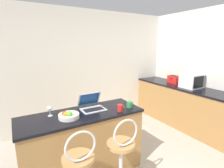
# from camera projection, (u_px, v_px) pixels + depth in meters

# --- Properties ---
(wall_back) EXTENTS (12.00, 0.06, 2.60)m
(wall_back) POSITION_uv_depth(u_px,v_px,m) (84.00, 69.00, 3.98)
(wall_back) COLOR silver
(wall_back) RESTS_ON ground_plane
(breakfast_bar) EXTENTS (1.66, 0.61, 0.93)m
(breakfast_bar) POSITION_uv_depth(u_px,v_px,m) (83.00, 144.00, 2.47)
(breakfast_bar) COLOR #9E703D
(breakfast_bar) RESTS_ON ground_plane
(counter_right) EXTENTS (0.65, 2.96, 0.93)m
(counter_right) POSITION_uv_depth(u_px,v_px,m) (192.00, 109.00, 3.83)
(counter_right) COLOR #9E703D
(counter_right) RESTS_ON ground_plane
(bar_stool_far) EXTENTS (0.40, 0.40, 1.04)m
(bar_stool_far) POSITION_uv_depth(u_px,v_px,m) (122.00, 159.00, 2.10)
(bar_stool_far) COLOR silver
(bar_stool_far) RESTS_ON ground_plane
(laptop) EXTENTS (0.34, 0.32, 0.23)m
(laptop) POSITION_uv_depth(u_px,v_px,m) (91.00, 105.00, 2.53)
(laptop) COLOR #B7BABF
(laptop) RESTS_ON breakfast_bar
(microwave) EXTENTS (0.45, 0.36, 0.31)m
(microwave) POSITION_uv_depth(u_px,v_px,m) (192.00, 81.00, 3.77)
(microwave) COLOR white
(microwave) RESTS_ON counter_right
(toaster) EXTENTS (0.20, 0.27, 0.18)m
(toaster) POSITION_uv_depth(u_px,v_px,m) (174.00, 79.00, 4.21)
(toaster) COLOR red
(toaster) RESTS_ON counter_right
(fruit_bowl) EXTENTS (0.26, 0.26, 0.11)m
(fruit_bowl) POSITION_uv_depth(u_px,v_px,m) (69.00, 116.00, 2.20)
(fruit_bowl) COLOR silver
(fruit_bowl) RESTS_ON breakfast_bar
(mug_green) EXTENTS (0.10, 0.08, 0.09)m
(mug_green) POSITION_uv_depth(u_px,v_px,m) (129.00, 104.00, 2.59)
(mug_green) COLOR #338447
(mug_green) RESTS_ON breakfast_bar
(mug_red) EXTENTS (0.09, 0.07, 0.10)m
(mug_red) POSITION_uv_depth(u_px,v_px,m) (120.00, 108.00, 2.43)
(mug_red) COLOR red
(mug_red) RESTS_ON breakfast_bar
(wine_glass_tall) EXTENTS (0.07, 0.07, 0.14)m
(wine_glass_tall) POSITION_uv_depth(u_px,v_px,m) (50.00, 109.00, 2.26)
(wine_glass_tall) COLOR silver
(wine_glass_tall) RESTS_ON breakfast_bar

